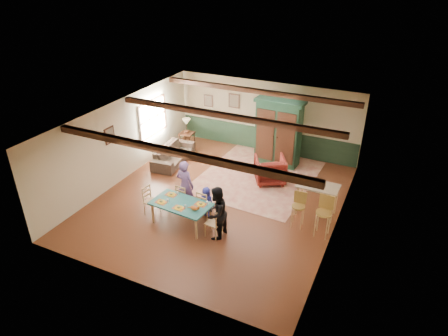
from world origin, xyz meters
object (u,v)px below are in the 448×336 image
at_px(end_table, 187,140).
at_px(bar_stool_left, 298,210).
at_px(person_man, 185,185).
at_px(cat, 194,208).
at_px(armoire, 278,133).
at_px(dining_chair_far_right, 205,203).
at_px(person_child, 206,202).
at_px(table_lamp, 187,126).
at_px(dining_chair_end_right, 214,222).
at_px(sofa, 174,154).
at_px(dining_chair_far_left, 184,197).
at_px(counter_table, 317,200).
at_px(armchair, 270,170).
at_px(person_woman, 216,213).
at_px(dining_chair_end_left, 152,201).
at_px(bar_stool_right, 323,217).
at_px(dining_table, 182,214).

relative_size(end_table, bar_stool_left, 0.61).
xyz_separation_m(person_man, cat, (0.79, -0.88, -0.02)).
bearing_deg(armoire, cat, -95.38).
relative_size(dining_chair_far_right, person_child, 0.95).
xyz_separation_m(person_man, table_lamp, (-2.12, 3.74, 0.13)).
relative_size(dining_chair_end_right, person_child, 0.95).
distance_m(person_child, sofa, 3.66).
bearing_deg(dining_chair_far_right, armoire, -95.86).
relative_size(dining_chair_far_left, dining_chair_end_right, 1.00).
distance_m(armoire, table_lamp, 3.61).
relative_size(person_man, counter_table, 1.36).
bearing_deg(sofa, dining_chair_far_right, -140.09).
bearing_deg(armchair, person_woman, 56.15).
bearing_deg(armoire, dining_chair_end_left, -112.86).
distance_m(dining_chair_end_right, armchair, 3.43).
bearing_deg(dining_chair_end_right, dining_chair_far_right, -133.83).
bearing_deg(counter_table, end_table, 156.96).
height_order(armoire, sofa, armoire).
distance_m(dining_chair_far_left, bar_stool_left, 3.29).
distance_m(end_table, table_lamp, 0.60).
bearing_deg(sofa, armoire, -72.17).
bearing_deg(table_lamp, end_table, 0.00).
relative_size(sofa, bar_stool_right, 1.82).
bearing_deg(dining_table, person_man, 111.85).
xyz_separation_m(dining_chair_far_left, dining_chair_end_left, (-0.73, -0.59, 0.00)).
bearing_deg(dining_chair_end_left, table_lamp, 22.12).
height_order(cat, counter_table, counter_table).
relative_size(dining_chair_end_right, armchair, 0.88).
relative_size(dining_chair_end_left, person_child, 0.95).
bearing_deg(bar_stool_left, dining_chair_far_right, -169.26).
relative_size(cat, counter_table, 0.28).
relative_size(cat, table_lamp, 0.57).
distance_m(dining_table, bar_stool_right, 3.82).
xyz_separation_m(armoire, end_table, (-3.59, -0.21, -0.88)).
xyz_separation_m(sofa, end_table, (-0.17, 1.29, 0.00)).
bearing_deg(bar_stool_left, dining_chair_end_right, -148.19).
distance_m(armoire, bar_stool_right, 4.36).
relative_size(dining_chair_end_right, armoire, 0.36).
bearing_deg(dining_chair_far_left, person_child, -174.29).
relative_size(person_woman, sofa, 0.71).
xyz_separation_m(cat, armoire, (0.69, 4.84, 0.44)).
relative_size(bar_stool_left, bar_stool_right, 0.88).
bearing_deg(dining_chair_end_left, bar_stool_left, -68.41).
xyz_separation_m(dining_table, bar_stool_right, (3.64, 1.16, 0.24)).
bearing_deg(person_child, dining_chair_far_right, 90.00).
xyz_separation_m(person_child, counter_table, (2.82, 1.40, 0.02)).
distance_m(bar_stool_left, bar_stool_right, 0.73).
distance_m(end_table, bar_stool_right, 6.92).
height_order(person_child, table_lamp, table_lamp).
distance_m(cat, bar_stool_left, 2.83).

